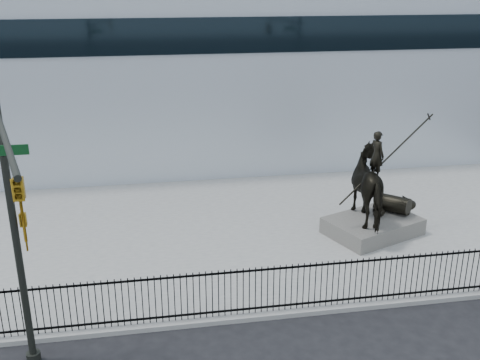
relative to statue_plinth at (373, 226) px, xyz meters
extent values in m
plane|color=black|center=(-4.59, -5.81, -0.46)|extent=(120.00, 120.00, 0.00)
cube|color=gray|center=(-4.59, 1.19, -0.39)|extent=(30.00, 12.00, 0.15)
cube|color=silver|center=(-4.59, 14.19, 4.04)|extent=(44.00, 14.00, 9.00)
cube|color=black|center=(-4.59, -4.56, -0.16)|extent=(22.00, 0.05, 0.05)
cube|color=black|center=(-4.59, -4.56, 1.09)|extent=(22.00, 0.05, 0.05)
cube|color=black|center=(-4.59, -4.56, 0.44)|extent=(22.00, 0.03, 1.50)
cube|color=#56544F|center=(0.00, 0.00, 0.00)|extent=(3.96, 3.38, 0.63)
imported|color=black|center=(0.00, 0.00, 1.65)|extent=(3.09, 3.30, 2.67)
imported|color=black|center=(-0.10, -0.04, 2.87)|extent=(0.65, 0.77, 1.80)
cylinder|color=black|center=(0.34, 0.14, 2.59)|extent=(4.01, 1.65, 2.71)
cylinder|color=black|center=(-11.59, -5.61, -0.31)|extent=(0.36, 0.36, 0.30)
cylinder|color=black|center=(-11.59, -5.61, 3.04)|extent=(0.18, 0.18, 7.00)
cylinder|color=black|center=(-10.99, -7.73, 6.14)|extent=(1.47, 4.84, 0.12)
imported|color=#AE7D13|center=(-10.39, -9.86, 5.51)|extent=(0.18, 0.22, 1.10)
imported|color=#AE7D13|center=(-11.37, -5.61, 3.24)|extent=(0.16, 0.20, 1.00)
cube|color=#0C3F19|center=(-11.23, -6.81, 5.64)|extent=(0.90, 0.03, 0.22)
camera|label=1|loc=(-8.39, -18.48, 8.96)|focal=42.00mm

